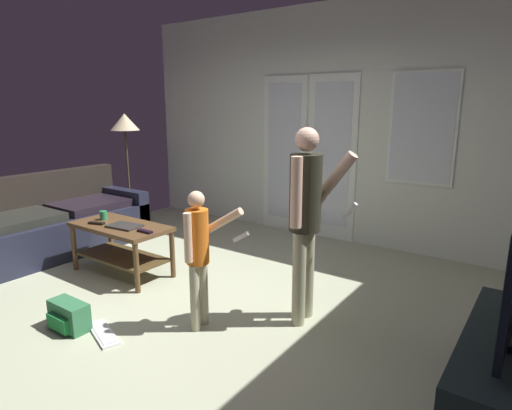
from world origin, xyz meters
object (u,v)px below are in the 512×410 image
at_px(leather_couch, 54,226).
at_px(tv_remote_black, 145,231).
at_px(person_adult, 306,209).
at_px(dvd_remote_slim, 96,223).
at_px(tv_stand, 502,374).
at_px(laptop_closed, 125,226).
at_px(floor_lamp, 125,127).
at_px(coffee_table, 121,238).
at_px(backpack, 68,316).
at_px(loose_keyboard, 103,333).
at_px(cup_near_edge, 104,215).
at_px(person_child, 199,248).

relative_size(leather_couch, tv_remote_black, 12.14).
height_order(person_adult, dvd_remote_slim, person_adult).
distance_m(tv_stand, laptop_closed, 3.31).
xyz_separation_m(leather_couch, floor_lamp, (-0.30, 1.35, 1.07)).
xyz_separation_m(coffee_table, backpack, (0.58, -0.96, -0.27)).
relative_size(tv_stand, dvd_remote_slim, 7.91).
bearing_deg(tv_stand, person_adult, 168.36).
xyz_separation_m(loose_keyboard, tv_remote_black, (-0.45, 0.83, 0.52)).
xyz_separation_m(cup_near_edge, tv_remote_black, (0.71, -0.06, -0.04)).
distance_m(floor_lamp, laptop_closed, 2.30).
height_order(person_child, loose_keyboard, person_child).
xyz_separation_m(backpack, tv_remote_black, (-0.17, 0.93, 0.42)).
bearing_deg(person_adult, person_child, -136.77).
relative_size(person_adult, laptop_closed, 4.76).
distance_m(leather_couch, floor_lamp, 1.75).
height_order(leather_couch, laptop_closed, leather_couch).
xyz_separation_m(tv_remote_black, dvd_remote_slim, (-0.62, -0.09, 0.00)).
bearing_deg(person_adult, tv_stand, -11.64).
bearing_deg(loose_keyboard, tv_stand, 17.20).
distance_m(coffee_table, cup_near_edge, 0.35).
xyz_separation_m(person_adult, backpack, (-1.41, -1.17, -0.81)).
relative_size(person_child, backpack, 3.11).
bearing_deg(person_child, person_adult, 43.23).
xyz_separation_m(person_child, backpack, (-0.81, -0.61, -0.54)).
xyz_separation_m(leather_couch, dvd_remote_slim, (1.02, -0.11, 0.22)).
relative_size(person_child, tv_remote_black, 6.35).
relative_size(leather_couch, coffee_table, 1.97).
xyz_separation_m(tv_stand, person_adult, (-1.41, 0.29, 0.69)).
distance_m(person_child, backpack, 1.15).
height_order(coffee_table, tv_remote_black, tv_remote_black).
height_order(coffee_table, person_child, person_child).
bearing_deg(person_adult, tv_remote_black, -171.21).
xyz_separation_m(loose_keyboard, dvd_remote_slim, (-1.07, 0.74, 0.52)).
xyz_separation_m(person_child, loose_keyboard, (-0.53, -0.52, -0.64)).
bearing_deg(tv_stand, loose_keyboard, -162.80).
distance_m(cup_near_edge, tv_remote_black, 0.72).
bearing_deg(person_child, cup_near_edge, 167.44).
bearing_deg(floor_lamp, dvd_remote_slim, -47.83).
xyz_separation_m(backpack, loose_keyboard, (0.29, 0.10, -0.10)).
bearing_deg(dvd_remote_slim, floor_lamp, 113.55).
height_order(tv_stand, person_adult, person_adult).
xyz_separation_m(laptop_closed, cup_near_edge, (-0.41, 0.05, 0.04)).
bearing_deg(laptop_closed, dvd_remote_slim, -169.06).
bearing_deg(loose_keyboard, backpack, -161.59).
bearing_deg(laptop_closed, coffee_table, 158.63).
bearing_deg(tv_stand, coffee_table, 178.57).
distance_m(person_child, floor_lamp, 3.46).
relative_size(person_adult, floor_lamp, 0.98).
relative_size(laptop_closed, tv_remote_black, 1.89).
bearing_deg(leather_couch, coffee_table, 0.59).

